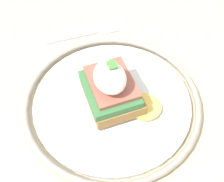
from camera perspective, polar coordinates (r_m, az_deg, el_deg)
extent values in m
cube|color=#C6B28E|center=(0.49, -0.09, -1.38)|extent=(0.97, 0.76, 0.03)
cylinder|color=#C6B28E|center=(1.11, 8.09, 8.87)|extent=(0.06, 0.06, 0.71)
cylinder|color=silver|center=(0.46, 0.00, -2.24)|extent=(0.26, 0.26, 0.01)
torus|color=gray|center=(0.45, 0.00, -1.89)|extent=(0.29, 0.29, 0.01)
cube|color=#9E703D|center=(0.44, 0.00, -0.71)|extent=(0.10, 0.08, 0.02)
cube|color=#38703D|center=(0.43, -0.46, 0.44)|extent=(0.09, 0.07, 0.01)
cube|color=#9E5647|center=(0.42, -0.16, 1.88)|extent=(0.08, 0.06, 0.01)
ellipsoid|color=white|center=(0.40, -0.46, 2.82)|extent=(0.06, 0.05, 0.04)
cylinder|color=#E5C656|center=(0.44, 6.75, -3.15)|extent=(0.05, 0.05, 0.00)
cube|color=#47843D|center=(0.39, 0.00, 5.34)|extent=(0.02, 0.01, 0.00)
cube|color=silver|center=(0.57, -7.85, 10.86)|extent=(0.01, 0.11, 0.00)
cube|color=silver|center=(0.58, -0.70, 12.41)|extent=(0.02, 0.04, 0.00)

